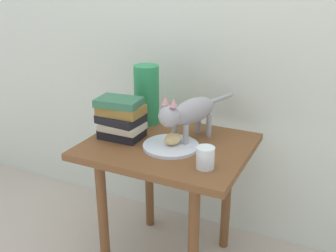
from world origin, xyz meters
TOP-DOWN VIEW (x-y plane):
  - back_panel at (0.00, 0.40)m, footprint 4.00×0.04m
  - side_table at (0.00, 0.00)m, footprint 0.69×0.57m
  - plate at (0.03, -0.04)m, footprint 0.24×0.24m
  - bread_roll at (0.04, -0.03)m, footprint 0.09×0.10m
  - cat at (0.07, 0.06)m, footprint 0.18×0.46m
  - book_stack at (-0.21, -0.03)m, footprint 0.21×0.16m
  - green_vase at (-0.20, 0.18)m, footprint 0.12×0.12m
  - candle_jar at (0.23, -0.15)m, footprint 0.07×0.07m

SIDE VIEW (x-z plane):
  - side_table at x=0.00m, z-range 0.21..0.83m
  - plate at x=0.03m, z-range 0.62..0.63m
  - candle_jar at x=0.23m, z-range 0.61..0.70m
  - bread_roll at x=0.04m, z-range 0.63..0.68m
  - book_stack at x=-0.21m, z-range 0.62..0.80m
  - cat at x=0.07m, z-range 0.64..0.86m
  - green_vase at x=-0.20m, z-range 0.62..0.90m
  - back_panel at x=0.00m, z-range 0.00..2.20m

